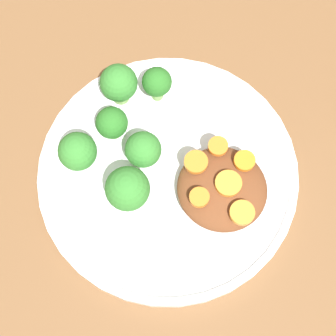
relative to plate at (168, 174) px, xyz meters
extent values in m
plane|color=brown|center=(0.00, 0.00, -0.01)|extent=(4.00, 4.00, 0.00)
cylinder|color=white|center=(0.00, 0.00, 0.00)|extent=(0.29, 0.29, 0.02)
torus|color=white|center=(0.00, 0.00, 0.01)|extent=(0.28, 0.28, 0.01)
ellipsoid|color=brown|center=(0.06, 0.01, 0.02)|extent=(0.10, 0.09, 0.03)
cylinder|color=#759E51|center=(-0.09, -0.04, 0.02)|extent=(0.01, 0.01, 0.02)
sphere|color=#337A2D|center=(-0.09, -0.04, 0.04)|extent=(0.04, 0.04, 0.04)
cylinder|color=#7FA85B|center=(-0.02, -0.05, 0.02)|extent=(0.02, 0.02, 0.02)
sphere|color=#337A2D|center=(-0.02, -0.05, 0.04)|extent=(0.05, 0.05, 0.05)
cylinder|color=#759E51|center=(-0.06, 0.08, 0.02)|extent=(0.01, 0.01, 0.02)
sphere|color=#286B23|center=(-0.06, 0.08, 0.04)|extent=(0.03, 0.03, 0.03)
cylinder|color=#7FA85B|center=(-0.03, 0.00, 0.02)|extent=(0.02, 0.02, 0.02)
sphere|color=#337A2D|center=(-0.03, 0.00, 0.04)|extent=(0.04, 0.04, 0.04)
cylinder|color=#759E51|center=(-0.08, 0.01, 0.01)|extent=(0.02, 0.02, 0.02)
sphere|color=#286B23|center=(-0.08, 0.01, 0.03)|extent=(0.04, 0.04, 0.04)
cylinder|color=#759E51|center=(-0.09, 0.05, 0.02)|extent=(0.02, 0.02, 0.02)
sphere|color=#337A2D|center=(-0.09, 0.05, 0.04)|extent=(0.04, 0.04, 0.04)
cylinder|color=orange|center=(0.07, 0.01, 0.04)|extent=(0.03, 0.03, 0.01)
cylinder|color=orange|center=(0.05, -0.02, 0.04)|extent=(0.02, 0.02, 0.01)
cylinder|color=orange|center=(0.07, 0.04, 0.04)|extent=(0.02, 0.02, 0.01)
cylinder|color=orange|center=(0.03, 0.01, 0.04)|extent=(0.03, 0.03, 0.01)
cylinder|color=orange|center=(0.09, -0.01, 0.04)|extent=(0.03, 0.03, 0.01)
cylinder|color=orange|center=(0.04, 0.04, 0.04)|extent=(0.02, 0.02, 0.01)
camera|label=1|loc=(0.10, -0.17, 0.59)|focal=60.00mm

